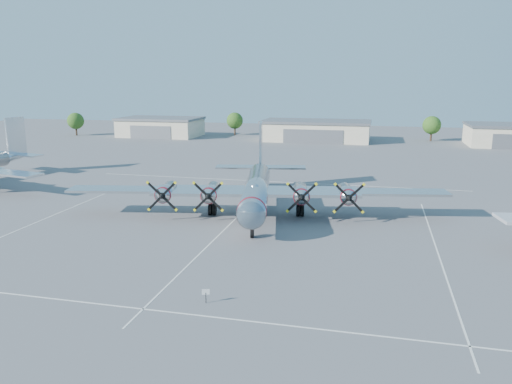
% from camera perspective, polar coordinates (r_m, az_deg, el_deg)
% --- Properties ---
extents(ground, '(260.00, 260.00, 0.00)m').
position_cam_1_polar(ground, '(56.94, -3.02, -3.74)').
color(ground, '#58585A').
rests_on(ground, ground).
extents(parking_lines, '(60.00, 50.08, 0.01)m').
position_cam_1_polar(parking_lines, '(55.34, -3.53, -4.23)').
color(parking_lines, silver).
rests_on(parking_lines, ground).
extents(hangar_west, '(22.60, 14.60, 5.40)m').
position_cam_1_polar(hangar_west, '(147.95, -10.83, 7.33)').
color(hangar_west, beige).
rests_on(hangar_west, ground).
extents(hangar_center, '(28.60, 14.60, 5.40)m').
position_cam_1_polar(hangar_center, '(135.85, 6.89, 7.00)').
color(hangar_center, beige).
rests_on(hangar_center, ground).
extents(hangar_east, '(20.60, 14.60, 5.40)m').
position_cam_1_polar(hangar_east, '(138.76, 27.08, 5.82)').
color(hangar_east, beige).
rests_on(hangar_east, ground).
extents(tree_far_west, '(4.80, 4.80, 6.64)m').
position_cam_1_polar(tree_far_west, '(156.39, -19.92, 7.64)').
color(tree_far_west, '#382619').
rests_on(tree_far_west, ground).
extents(tree_west, '(4.80, 4.80, 6.64)m').
position_cam_1_polar(tree_west, '(148.48, -2.44, 8.15)').
color(tree_west, '#382619').
rests_on(tree_west, ground).
extents(tree_east, '(4.80, 4.80, 6.64)m').
position_cam_1_polar(tree_east, '(141.54, 19.45, 7.21)').
color(tree_east, '#382619').
rests_on(tree_east, ground).
extents(main_bomber_b29, '(50.25, 38.91, 10.00)m').
position_cam_1_polar(main_bomber_b29, '(62.46, 0.09, -2.23)').
color(main_bomber_b29, silver).
rests_on(main_bomber_b29, ground).
extents(info_placard, '(0.55, 0.23, 1.09)m').
position_cam_1_polar(info_placard, '(37.62, -5.76, -11.46)').
color(info_placard, black).
rests_on(info_placard, ground).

